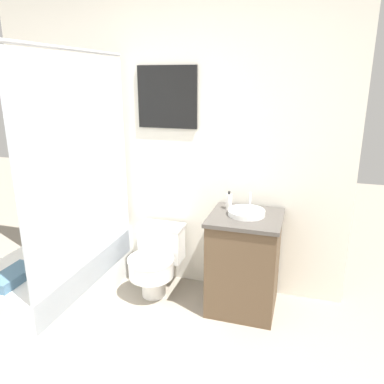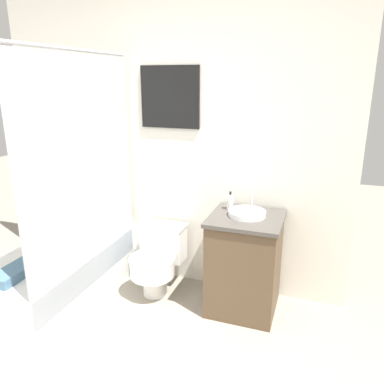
% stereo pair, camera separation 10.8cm
% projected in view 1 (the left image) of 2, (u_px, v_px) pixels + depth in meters
% --- Properties ---
extents(wall_back, '(3.08, 0.07, 2.50)m').
position_uv_depth(wall_back, '(166.00, 143.00, 3.20)').
color(wall_back, silver).
rests_on(wall_back, ground_plane).
extents(shower_area, '(0.69, 1.41, 1.98)m').
position_uv_depth(shower_area, '(57.00, 274.00, 3.00)').
color(shower_area, white).
rests_on(shower_area, ground_plane).
extents(toilet, '(0.40, 0.53, 0.57)m').
position_uv_depth(toilet, '(156.00, 259.00, 3.20)').
color(toilet, white).
rests_on(toilet, ground_plane).
extents(vanity, '(0.55, 0.53, 0.79)m').
position_uv_depth(vanity, '(244.00, 262.00, 2.95)').
color(vanity, brown).
rests_on(vanity, ground_plane).
extents(sink, '(0.28, 0.32, 0.13)m').
position_uv_depth(sink, '(246.00, 212.00, 2.85)').
color(sink, white).
rests_on(sink, vanity).
extents(soap_bottle, '(0.05, 0.05, 0.15)m').
position_uv_depth(soap_bottle, '(229.00, 201.00, 2.97)').
color(soap_bottle, silver).
rests_on(soap_bottle, vanity).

